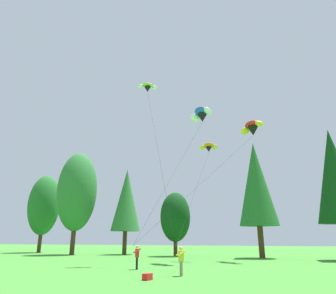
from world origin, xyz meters
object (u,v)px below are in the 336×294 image
Objects in this scene: parafoil_kite_mid_orange at (209,147)px; kite_flyer_near at (137,255)px; parafoil_kite_far_blue_white at (201,115)px; kite_flyer_mid at (181,258)px; parafoil_kite_high_red_yellow at (252,128)px; parafoil_kite_low_lime_white at (148,87)px; picnic_cooler at (147,277)px.

kite_flyer_near is at bearing -104.57° from parafoil_kite_mid_orange.
parafoil_kite_far_blue_white is at bearing 70.90° from kite_flyer_near.
kite_flyer_mid is 18.63m from parafoil_kite_mid_orange.
parafoil_kite_far_blue_white is at bearing -139.96° from parafoil_kite_high_red_yellow.
kite_flyer_near is 0.10× the size of parafoil_kite_low_lime_white.
parafoil_kite_high_red_yellow reaches higher than kite_flyer_mid.
parafoil_kite_mid_orange is 1.07× the size of parafoil_kite_far_blue_white.
kite_flyer_mid is 21.26m from parafoil_kite_high_red_yellow.
parafoil_kite_high_red_yellow is 28.86× the size of picnic_cooler.
parafoil_kite_high_red_yellow is 1.03× the size of parafoil_kite_far_blue_white.
parafoil_kite_low_lime_white is (-4.59, -7.35, 4.94)m from parafoil_kite_mid_orange.
parafoil_kite_mid_orange is (-4.97, -1.22, -2.22)m from parafoil_kite_high_red_yellow.
kite_flyer_mid is 18.56m from parafoil_kite_far_blue_white.
parafoil_kite_far_blue_white is at bearing 96.12° from kite_flyer_mid.
parafoil_kite_far_blue_white is at bearing 43.74° from parafoil_kite_low_lime_white.
kite_flyer_near reaches higher than picnic_cooler.
parafoil_kite_high_red_yellow is 0.93× the size of parafoil_kite_low_lime_white.
parafoil_kite_high_red_yellow is at bearing 13.78° from parafoil_kite_mid_orange.
parafoil_kite_low_lime_white reaches higher than parafoil_kite_mid_orange.
parafoil_kite_mid_orange is at bearing 58.02° from parafoil_kite_low_lime_white.
parafoil_kite_far_blue_white is 6.65m from parafoil_kite_low_lime_white.
picnic_cooler is at bearing -89.49° from parafoil_kite_far_blue_white.
parafoil_kite_far_blue_white reaches higher than parafoil_kite_high_red_yellow.
parafoil_kite_low_lime_white is (-9.56, -8.57, 2.72)m from parafoil_kite_high_red_yellow.
parafoil_kite_low_lime_white reaches higher than kite_flyer_mid.
picnic_cooler is at bearing -58.77° from kite_flyer_near.
parafoil_kite_low_lime_white is (-5.85, 7.37, 16.30)m from kite_flyer_mid.
kite_flyer_near is 20.50m from parafoil_kite_high_red_yellow.
kite_flyer_near is 16.71m from parafoil_kite_mid_orange.
kite_flyer_mid is 0.10× the size of parafoil_kite_low_lime_white.
parafoil_kite_far_blue_white is at bearing -90.03° from parafoil_kite_mid_orange.
kite_flyer_near is 0.11× the size of parafoil_kite_mid_orange.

